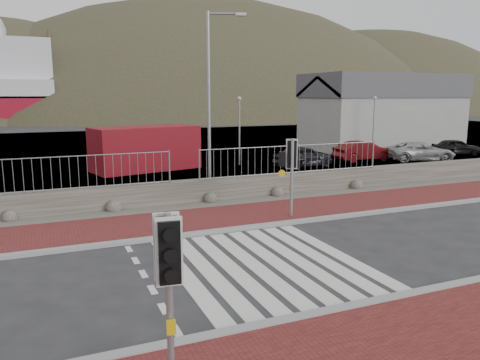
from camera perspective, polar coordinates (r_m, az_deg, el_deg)
name	(u,v)px	position (r m, az deg, el deg)	size (l,w,h in m)	color
ground	(265,264)	(12.10, 3.07, -10.14)	(220.00, 220.00, 0.00)	#28282B
sidewalk_far	(207,219)	(16.06, -4.00, -4.80)	(40.00, 3.00, 0.08)	maroon
kerb_near	(332,311)	(9.69, 11.15, -15.44)	(40.00, 0.25, 0.12)	gray
kerb_far	(223,231)	(14.70, -2.09, -6.19)	(40.00, 0.25, 0.12)	gray
zebra_crossing	(265,263)	(12.10, 3.07, -10.12)	(4.62, 5.60, 0.01)	silver
gravel_strip	(190,207)	(17.91, -6.09, -3.27)	(40.00, 1.50, 0.06)	#59544C
stone_wall	(184,192)	(18.56, -6.83, -1.47)	(40.00, 0.60, 0.90)	#4C473F
railing	(184,158)	(18.19, -6.79, 2.67)	(18.07, 0.07, 1.22)	gray
quay	(111,149)	(38.63, -15.40, 3.71)	(120.00, 40.00, 0.50)	#4C4C4F
water	(78,124)	(73.36, -19.13, 6.51)	(220.00, 50.00, 0.05)	#3F4C54
harbor_building	(382,111)	(39.13, 16.95, 8.02)	(12.20, 6.20, 5.80)	#9E9E99
hills_backdrop	(110,226)	(102.47, -15.59, -5.45)	(254.00, 90.00, 100.00)	#2E3620
traffic_signal_near	(168,264)	(6.76, -8.73, -10.06)	(0.40, 0.27, 2.63)	gray
traffic_signal_far	(291,161)	(16.07, 6.24, 2.32)	(0.68, 0.41, 2.77)	gray
streetlight	(212,95)	(19.35, -3.45, 10.27)	(1.54, 0.66, 7.48)	gray
shipping_container	(146,148)	(27.14, -11.44, 3.81)	(5.90, 2.46, 2.46)	maroon
car_a	(303,156)	(27.85, 7.70, 2.86)	(1.51, 3.76, 1.28)	black
car_b	(363,151)	(31.25, 14.81, 3.43)	(1.36, 3.90, 1.29)	#530B0F
car_c	(368,151)	(32.17, 15.28, 3.42)	(1.52, 3.74, 1.09)	#152144
car_d	(420,152)	(32.42, 21.12, 3.25)	(2.01, 4.36, 1.21)	#A3A3A3
car_e	(456,147)	(36.75, 24.83, 3.69)	(1.34, 3.32, 1.13)	black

